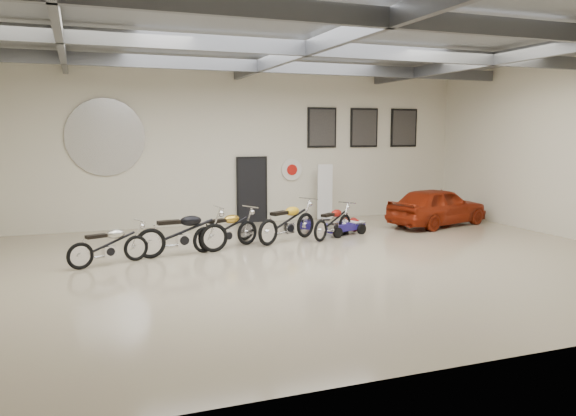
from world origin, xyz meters
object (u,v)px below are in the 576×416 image
object	(u,v)px
banner_stand	(325,192)
motorcycle_black	(183,232)
motorcycle_gold	(226,228)
go_kart	(345,223)
vintage_car	(437,206)
motorcycle_silver	(109,244)
motorcycle_red	(333,221)
motorcycle_yellow	(287,221)

from	to	relation	value
banner_stand	motorcycle_black	bearing A→B (deg)	-139.10
motorcycle_gold	go_kart	xyz separation A→B (m)	(3.77, 0.81, -0.21)
motorcycle_gold	vintage_car	xyz separation A→B (m)	(7.16, 1.13, 0.10)
motorcycle_silver	motorcycle_red	world-z (taller)	same
motorcycle_yellow	vintage_car	world-z (taller)	vintage_car
motorcycle_yellow	motorcycle_red	size ratio (longest dim) A/B	1.18
motorcycle_red	vintage_car	world-z (taller)	vintage_car
vintage_car	motorcycle_red	bearing A→B (deg)	84.81
banner_stand	motorcycle_gold	world-z (taller)	banner_stand
banner_stand	motorcycle_yellow	size ratio (longest dim) A/B	0.86
banner_stand	go_kart	world-z (taller)	banner_stand
motorcycle_gold	motorcycle_yellow	world-z (taller)	motorcycle_yellow
motorcycle_silver	vintage_car	size ratio (longest dim) A/B	0.51
motorcycle_red	motorcycle_yellow	bearing A→B (deg)	147.86
banner_stand	motorcycle_silver	xyz separation A→B (m)	(-7.16, -4.20, -0.46)
motorcycle_gold	vintage_car	world-z (taller)	vintage_car
go_kart	vintage_car	world-z (taller)	vintage_car
banner_stand	go_kart	size ratio (longest dim) A/B	1.10
banner_stand	motorcycle_red	world-z (taller)	banner_stand
motorcycle_red	go_kart	bearing A→B (deg)	4.08
motorcycle_black	go_kart	size ratio (longest dim) A/B	1.31
motorcycle_black	go_kart	distance (m)	5.10
go_kart	motorcycle_gold	bearing A→B (deg)	173.59
motorcycle_red	go_kart	world-z (taller)	motorcycle_red
motorcycle_gold	motorcycle_red	size ratio (longest dim) A/B	1.08
motorcycle_silver	go_kart	xyz separation A→B (m)	(6.67, 1.65, -0.17)
motorcycle_black	vintage_car	xyz separation A→B (m)	(8.34, 1.55, 0.04)
motorcycle_red	vintage_car	bearing A→B (deg)	-22.10
motorcycle_gold	go_kart	distance (m)	3.86
motorcycle_gold	banner_stand	bearing A→B (deg)	14.17
banner_stand	motorcycle_gold	distance (m)	5.44
motorcycle_yellow	vintage_car	bearing A→B (deg)	-19.56
motorcycle_yellow	motorcycle_black	bearing A→B (deg)	166.03
banner_stand	motorcycle_black	distance (m)	6.63
go_kart	vintage_car	distance (m)	3.43
banner_stand	go_kart	bearing A→B (deg)	-94.81
banner_stand	motorcycle_red	bearing A→B (deg)	-103.96
vintage_car	motorcycle_silver	bearing A→B (deg)	84.84
banner_stand	motorcycle_black	size ratio (longest dim) A/B	0.85
motorcycle_silver	motorcycle_red	xyz separation A→B (m)	(6.06, 1.19, -0.00)
motorcycle_silver	vintage_car	bearing A→B (deg)	-8.91
vintage_car	banner_stand	bearing A→B (deg)	36.23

